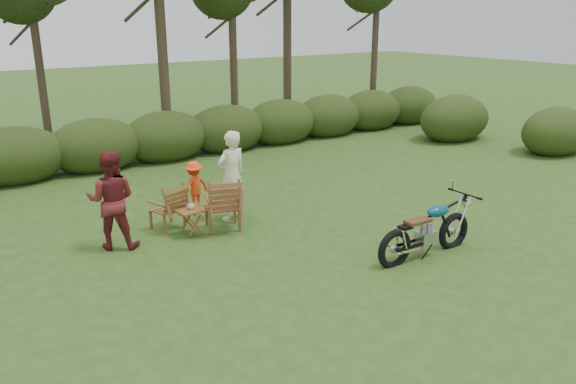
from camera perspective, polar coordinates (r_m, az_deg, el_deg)
ground at (r=9.54m, az=9.71°, el=-7.71°), size 80.00×80.00×0.00m
tree_line at (r=17.14m, az=-12.48°, el=16.53°), size 22.52×11.62×8.14m
motorcycle at (r=10.18m, az=13.63°, el=-6.26°), size 2.05×0.82×1.16m
lawn_chair_right at (r=11.16m, az=-6.59°, el=-3.70°), size 0.91×0.91×1.05m
lawn_chair_left at (r=11.37m, az=-12.05°, el=-3.57°), size 0.78×0.78×0.92m
side_table at (r=10.83m, az=-9.82°, el=-3.08°), size 0.52×0.45×0.51m
cup at (r=10.77m, az=-9.80°, el=-1.46°), size 0.16×0.16×0.10m
adult_a at (r=11.66m, az=-5.61°, el=-2.71°), size 0.73×0.54×1.85m
adult_b at (r=10.72m, az=-17.06°, el=-5.32°), size 1.10×1.03×1.80m
child at (r=12.23m, az=-9.37°, el=-1.88°), size 0.76×0.52×1.09m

